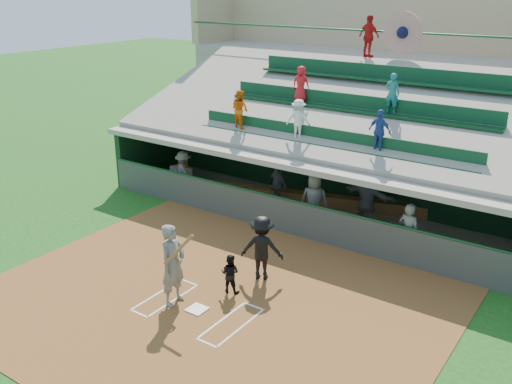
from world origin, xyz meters
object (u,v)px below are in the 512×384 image
Objects in this scene: white_table at (181,176)px; water_cooler at (183,163)px; catcher at (230,273)px; home_plate at (197,309)px; batter_at_plate at (173,265)px.

water_cooler is (0.07, 0.05, 0.53)m from white_table.
white_table is (-6.38, 5.36, -0.15)m from catcher.
catcher is 8.32m from water_cooler.
water_cooler reaches higher than catcher.
water_cooler is (-6.18, 6.55, 0.87)m from home_plate.
batter_at_plate is 2.00× the size of catcher.
batter_at_plate is 1.51m from catcher.
batter_at_plate reaches higher than water_cooler.
catcher is 2.75× the size of water_cooler.
water_cooler is (-5.52, 6.59, -0.14)m from batter_at_plate.
water_cooler is at bearing 57.98° from white_table.
batter_at_plate is 8.59m from water_cooler.
batter_at_plate reaches higher than home_plate.
batter_at_plate reaches higher than white_table.
batter_at_plate is at bearing -24.97° from white_table.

